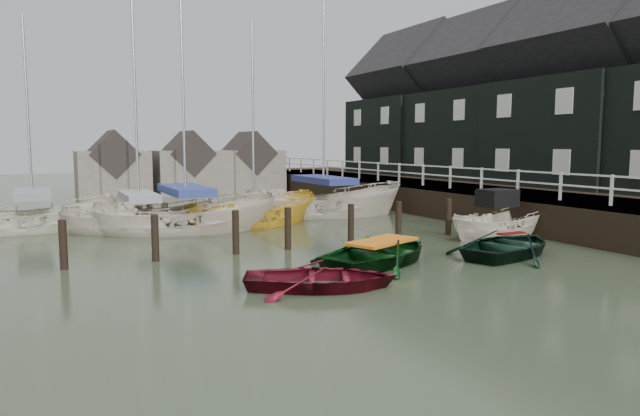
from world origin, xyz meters
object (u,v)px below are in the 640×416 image
rowboat_green (382,263)px  sailboat_d (323,215)px  sailboat_c (254,225)px  motorboat (499,235)px  rowboat_dkgreen (510,255)px  sailboat_a (140,229)px  sailboat_e (34,229)px  sailboat_b (187,230)px  rowboat_red (321,288)px

rowboat_green → sailboat_d: sailboat_d is taller
sailboat_c → motorboat: bearing=-150.6°
sailboat_c → rowboat_dkgreen: bearing=-168.2°
sailboat_a → sailboat_e: bearing=77.5°
motorboat → sailboat_c: sailboat_c is taller
sailboat_d → sailboat_c: bearing=127.4°
rowboat_dkgreen → sailboat_b: sailboat_b is taller
rowboat_dkgreen → sailboat_d: 11.37m
sailboat_b → sailboat_e: 6.16m
sailboat_d → sailboat_e: 12.63m
rowboat_red → sailboat_d: 13.94m
sailboat_d → sailboat_e: bearing=102.1°
rowboat_red → rowboat_green: rowboat_green is taller
motorboat → sailboat_d: (-2.95, 8.72, -0.03)m
sailboat_b → sailboat_c: 3.01m
rowboat_red → sailboat_e: (-6.25, 13.33, 0.06)m
sailboat_d → sailboat_b: bearing=121.4°
rowboat_red → rowboat_green: 3.40m
rowboat_red → motorboat: size_ratio=0.82×
sailboat_b → sailboat_c: (2.99, 0.33, -0.05)m
sailboat_a → sailboat_e: 4.26m
rowboat_green → sailboat_e: sailboat_e is taller
sailboat_b → sailboat_c: bearing=-71.8°
rowboat_red → sailboat_e: sailboat_e is taller
sailboat_b → sailboat_d: sailboat_b is taller
rowboat_green → sailboat_a: size_ratio=0.40×
sailboat_b → rowboat_green: bearing=-145.1°
sailboat_e → sailboat_c: bearing=-105.5°
sailboat_a → sailboat_b: size_ratio=0.87×
rowboat_red → motorboat: (9.30, 3.69, 0.09)m
rowboat_dkgreen → sailboat_e: size_ratio=0.44×
rowboat_green → motorboat: size_ratio=0.97×
sailboat_e → rowboat_red: bearing=-153.8°
motorboat → rowboat_dkgreen: bearing=139.9°
sailboat_e → motorboat: bearing=-120.7°
rowboat_dkgreen → sailboat_c: sailboat_c is taller
rowboat_red → rowboat_green: size_ratio=0.85×
sailboat_a → sailboat_d: size_ratio=0.93×
motorboat → sailboat_e: (-15.55, 9.64, -0.03)m
rowboat_red → sailboat_d: bearing=-1.8°
sailboat_e → sailboat_a: bearing=-115.7°
rowboat_green → sailboat_b: 9.43m
sailboat_e → rowboat_green: bearing=-140.6°
rowboat_green → sailboat_c: bearing=-17.8°
sailboat_c → rowboat_green: bearing=168.8°
rowboat_green → sailboat_d: 11.16m
sailboat_a → sailboat_b: (1.66, -0.92, -0.00)m
rowboat_green → sailboat_b: (-3.67, 8.69, 0.06)m
sailboat_c → sailboat_e: (-8.46, 2.52, 0.05)m
sailboat_c → sailboat_d: bearing=-84.4°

